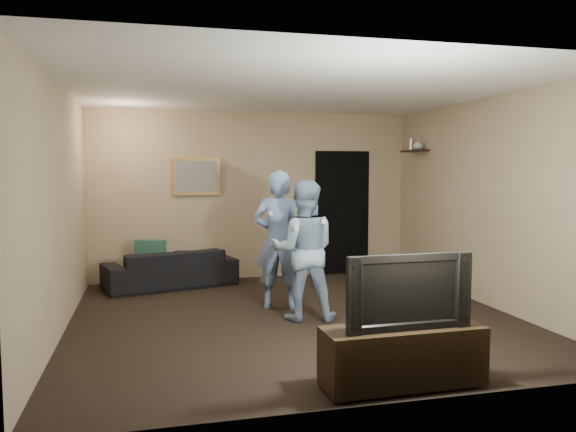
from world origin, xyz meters
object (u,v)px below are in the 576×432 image
object	(u,v)px
sofa	(171,268)
television	(404,290)
wii_player_left	(279,240)
tv_console	(403,356)
wii_player_right	(303,250)

from	to	relation	value
sofa	television	distance (m)	4.62
sofa	television	size ratio (longest dim) A/B	1.83
wii_player_left	tv_console	bearing A→B (deg)	-82.11
television	wii_player_left	distance (m)	2.72
sofa	wii_player_right	size ratio (longest dim) A/B	1.18
wii_player_right	sofa	bearing A→B (deg)	122.84
wii_player_left	sofa	bearing A→B (deg)	127.80
wii_player_left	wii_player_right	world-z (taller)	wii_player_left
sofa	television	world-z (taller)	television
tv_console	wii_player_right	world-z (taller)	wii_player_right
television	wii_player_right	bearing A→B (deg)	94.62
tv_console	television	xyz separation A→B (m)	(0.00, 0.00, 0.52)
sofa	wii_player_left	distance (m)	2.11
wii_player_left	wii_player_right	distance (m)	0.59
sofa	wii_player_left	world-z (taller)	wii_player_left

